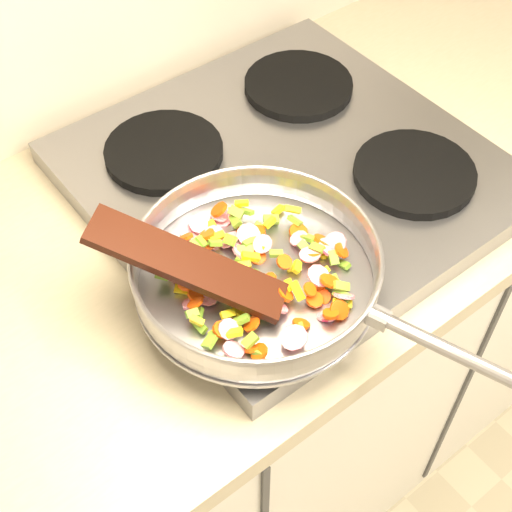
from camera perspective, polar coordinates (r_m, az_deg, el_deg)
base_cabinet at (r=1.90m, az=18.60°, el=4.42°), size 3.00×0.65×0.86m
cooktop at (r=1.15m, az=2.48°, el=6.50°), size 0.60×0.60×0.04m
grate_fl at (r=0.99m, az=1.40°, el=-0.18°), size 0.19×0.19×0.02m
grate_fr at (r=1.14m, az=12.56°, el=6.50°), size 0.19×0.19×0.02m
grate_bl at (r=1.16m, az=-7.39°, el=8.31°), size 0.19×0.19×0.02m
grate_br at (r=1.28m, az=3.42°, el=13.48°), size 0.19×0.19×0.02m
saute_pan at (r=0.93m, az=0.11°, el=-0.87°), size 0.37×0.52×0.06m
vegetable_heap at (r=0.95m, az=-0.07°, el=-1.03°), size 0.25×0.27×0.04m
wooden_spatula at (r=0.89m, az=-5.50°, el=-0.65°), size 0.20×0.23×0.10m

